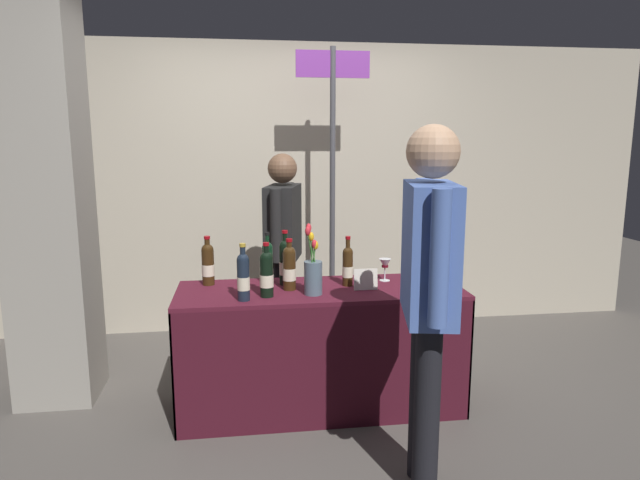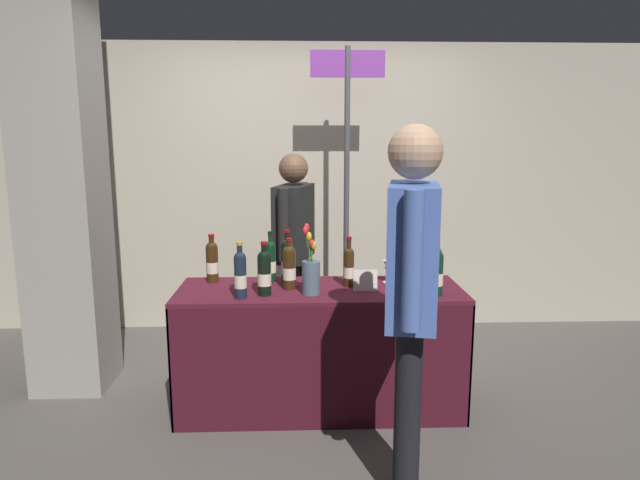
{
  "view_description": "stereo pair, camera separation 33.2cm",
  "coord_description": "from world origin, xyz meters",
  "px_view_note": "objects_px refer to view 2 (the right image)",
  "views": [
    {
      "loc": [
        -0.45,
        -3.24,
        1.67
      ],
      "look_at": [
        0.0,
        0.0,
        1.07
      ],
      "focal_mm": 31.16,
      "sensor_mm": 36.0,
      "label": 1
    },
    {
      "loc": [
        -0.12,
        -3.27,
        1.67
      ],
      "look_at": [
        0.0,
        0.0,
        1.07
      ],
      "focal_mm": 31.16,
      "sensor_mm": 36.0,
      "label": 2
    }
  ],
  "objects_px": {
    "concrete_pillar": "(57,122)",
    "featured_wine_bottle": "(289,266)",
    "flower_vase": "(311,273)",
    "display_bottle_0": "(435,267)",
    "booth_signpost": "(347,164)",
    "vendor_presenter": "(294,238)",
    "taster_foreground_right": "(411,278)",
    "wine_glass_near_vendor": "(388,266)",
    "tasting_table": "(320,327)"
  },
  "relations": [
    {
      "from": "display_bottle_0",
      "to": "vendor_presenter",
      "type": "relative_size",
      "value": 0.2
    },
    {
      "from": "concrete_pillar",
      "to": "flower_vase",
      "type": "relative_size",
      "value": 8.46
    },
    {
      "from": "display_bottle_0",
      "to": "wine_glass_near_vendor",
      "type": "xyz_separation_m",
      "value": [
        -0.26,
        0.15,
        -0.03
      ]
    },
    {
      "from": "vendor_presenter",
      "to": "taster_foreground_right",
      "type": "bearing_deg",
      "value": 31.91
    },
    {
      "from": "featured_wine_bottle",
      "to": "display_bottle_0",
      "type": "xyz_separation_m",
      "value": [
        0.88,
        -0.02,
        -0.0
      ]
    },
    {
      "from": "concrete_pillar",
      "to": "display_bottle_0",
      "type": "height_order",
      "value": "concrete_pillar"
    },
    {
      "from": "featured_wine_bottle",
      "to": "vendor_presenter",
      "type": "relative_size",
      "value": 0.2
    },
    {
      "from": "wine_glass_near_vendor",
      "to": "concrete_pillar",
      "type": "bearing_deg",
      "value": 173.06
    },
    {
      "from": "wine_glass_near_vendor",
      "to": "taster_foreground_right",
      "type": "bearing_deg",
      "value": -93.54
    },
    {
      "from": "concrete_pillar",
      "to": "booth_signpost",
      "type": "distance_m",
      "value": 2.05
    },
    {
      "from": "vendor_presenter",
      "to": "featured_wine_bottle",
      "type": "bearing_deg",
      "value": 12.5
    },
    {
      "from": "taster_foreground_right",
      "to": "featured_wine_bottle",
      "type": "bearing_deg",
      "value": 43.48
    },
    {
      "from": "featured_wine_bottle",
      "to": "wine_glass_near_vendor",
      "type": "xyz_separation_m",
      "value": [
        0.62,
        0.12,
        -0.03
      ]
    },
    {
      "from": "concrete_pillar",
      "to": "taster_foreground_right",
      "type": "relative_size",
      "value": 2.04
    },
    {
      "from": "vendor_presenter",
      "to": "tasting_table",
      "type": "bearing_deg",
      "value": 25.77
    },
    {
      "from": "featured_wine_bottle",
      "to": "booth_signpost",
      "type": "relative_size",
      "value": 0.13
    },
    {
      "from": "concrete_pillar",
      "to": "featured_wine_bottle",
      "type": "height_order",
      "value": "concrete_pillar"
    },
    {
      "from": "flower_vase",
      "to": "booth_signpost",
      "type": "height_order",
      "value": "booth_signpost"
    },
    {
      "from": "booth_signpost",
      "to": "concrete_pillar",
      "type": "bearing_deg",
      "value": -160.06
    },
    {
      "from": "booth_signpost",
      "to": "wine_glass_near_vendor",
      "type": "bearing_deg",
      "value": -78.69
    },
    {
      "from": "display_bottle_0",
      "to": "concrete_pillar",
      "type": "bearing_deg",
      "value": 170.34
    },
    {
      "from": "taster_foreground_right",
      "to": "booth_signpost",
      "type": "bearing_deg",
      "value": 14.92
    },
    {
      "from": "taster_foreground_right",
      "to": "booth_signpost",
      "type": "xyz_separation_m",
      "value": [
        -0.13,
        1.96,
        0.42
      ]
    },
    {
      "from": "wine_glass_near_vendor",
      "to": "featured_wine_bottle",
      "type": "bearing_deg",
      "value": -168.74
    },
    {
      "from": "featured_wine_bottle",
      "to": "booth_signpost",
      "type": "distance_m",
      "value": 1.29
    },
    {
      "from": "booth_signpost",
      "to": "featured_wine_bottle",
      "type": "bearing_deg",
      "value": -112.11
    },
    {
      "from": "tasting_table",
      "to": "booth_signpost",
      "type": "bearing_deg",
      "value": 76.97
    },
    {
      "from": "display_bottle_0",
      "to": "tasting_table",
      "type": "bearing_deg",
      "value": 178.64
    },
    {
      "from": "featured_wine_bottle",
      "to": "flower_vase",
      "type": "distance_m",
      "value": 0.18
    },
    {
      "from": "concrete_pillar",
      "to": "featured_wine_bottle",
      "type": "distance_m",
      "value": 1.74
    },
    {
      "from": "display_bottle_0",
      "to": "flower_vase",
      "type": "height_order",
      "value": "flower_vase"
    },
    {
      "from": "concrete_pillar",
      "to": "taster_foreground_right",
      "type": "height_order",
      "value": "concrete_pillar"
    },
    {
      "from": "wine_glass_near_vendor",
      "to": "taster_foreground_right",
      "type": "height_order",
      "value": "taster_foreground_right"
    },
    {
      "from": "featured_wine_bottle",
      "to": "flower_vase",
      "type": "relative_size",
      "value": 0.75
    },
    {
      "from": "concrete_pillar",
      "to": "vendor_presenter",
      "type": "bearing_deg",
      "value": 15.38
    },
    {
      "from": "display_bottle_0",
      "to": "flower_vase",
      "type": "bearing_deg",
      "value": -172.15
    },
    {
      "from": "tasting_table",
      "to": "featured_wine_bottle",
      "type": "xyz_separation_m",
      "value": [
        -0.19,
        0.0,
        0.39
      ]
    },
    {
      "from": "flower_vase",
      "to": "display_bottle_0",
      "type": "bearing_deg",
      "value": 7.85
    },
    {
      "from": "tasting_table",
      "to": "wine_glass_near_vendor",
      "type": "bearing_deg",
      "value": 16.43
    },
    {
      "from": "featured_wine_bottle",
      "to": "vendor_presenter",
      "type": "distance_m",
      "value": 0.79
    },
    {
      "from": "wine_glass_near_vendor",
      "to": "vendor_presenter",
      "type": "xyz_separation_m",
      "value": [
        -0.6,
        0.66,
        0.06
      ]
    },
    {
      "from": "concrete_pillar",
      "to": "display_bottle_0",
      "type": "distance_m",
      "value": 2.54
    },
    {
      "from": "booth_signpost",
      "to": "tasting_table",
      "type": "bearing_deg",
      "value": -103.03
    },
    {
      "from": "featured_wine_bottle",
      "to": "vendor_presenter",
      "type": "xyz_separation_m",
      "value": [
        0.02,
        0.79,
        0.03
      ]
    },
    {
      "from": "flower_vase",
      "to": "wine_glass_near_vendor",
      "type": "bearing_deg",
      "value": 26.74
    },
    {
      "from": "featured_wine_bottle",
      "to": "display_bottle_0",
      "type": "distance_m",
      "value": 0.88
    },
    {
      "from": "concrete_pillar",
      "to": "tasting_table",
      "type": "relative_size",
      "value": 2.04
    },
    {
      "from": "vendor_presenter",
      "to": "taster_foreground_right",
      "type": "height_order",
      "value": "taster_foreground_right"
    },
    {
      "from": "taster_foreground_right",
      "to": "display_bottle_0",
      "type": "bearing_deg",
      "value": -9.19
    },
    {
      "from": "wine_glass_near_vendor",
      "to": "taster_foreground_right",
      "type": "xyz_separation_m",
      "value": [
        -0.06,
        -1.01,
        0.18
      ]
    }
  ]
}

